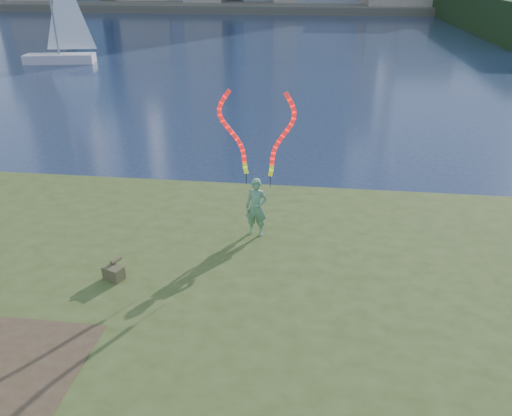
# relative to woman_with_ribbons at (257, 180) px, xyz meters

# --- Properties ---
(ground) EXTENTS (320.00, 320.00, 0.00)m
(ground) POSITION_rel_woman_with_ribbons_xyz_m (-1.74, -2.20, -2.24)
(ground) COLOR #1B2944
(ground) RESTS_ON ground
(grassy_knoll) EXTENTS (20.00, 18.00, 0.80)m
(grassy_knoll) POSITION_rel_woman_with_ribbons_xyz_m (-1.74, -4.50, -1.90)
(grassy_knoll) COLOR #3C4C1B
(grassy_knoll) RESTS_ON ground
(far_shore) EXTENTS (320.00, 40.00, 1.20)m
(far_shore) POSITION_rel_woman_with_ribbons_xyz_m (-1.74, 92.80, -1.64)
(far_shore) COLOR #4A4536
(far_shore) RESTS_ON ground
(woman_with_ribbons) EXTENTS (1.97, 0.47, 3.88)m
(woman_with_ribbons) POSITION_rel_woman_with_ribbons_xyz_m (0.00, 0.00, 0.00)
(woman_with_ribbons) COLOR #106B21
(woman_with_ribbons) RESTS_ON grassy_knoll
(canvas_bag) EXTENTS (0.49, 0.55, 0.39)m
(canvas_bag) POSITION_rel_woman_with_ribbons_xyz_m (-2.79, -2.37, -1.28)
(canvas_bag) COLOR #454A26
(canvas_bag) RESTS_ON grassy_knoll
(sailboat) EXTENTS (5.66, 2.70, 8.49)m
(sailboat) POSITION_rel_woman_with_ribbons_xyz_m (-18.66, 27.26, -0.78)
(sailboat) COLOR beige
(sailboat) RESTS_ON ground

